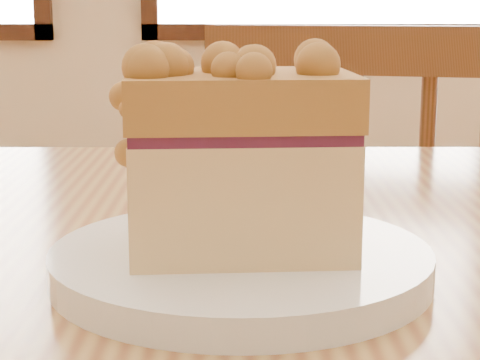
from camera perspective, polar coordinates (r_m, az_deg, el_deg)
The scene contains 3 objects.
cafe_chair_main at distance 1.21m, azimuth 8.19°, elevation -9.88°, with size 0.48×0.48×0.88m.
plate at distance 0.44m, azimuth 0.05°, elevation -5.80°, with size 0.20×0.20×0.02m.
cake_slice at distance 0.42m, azimuth -0.11°, elevation 2.02°, with size 0.13×0.09×0.11m.
Camera 1 is at (-0.15, -0.16, 0.89)m, focal length 62.00 mm.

